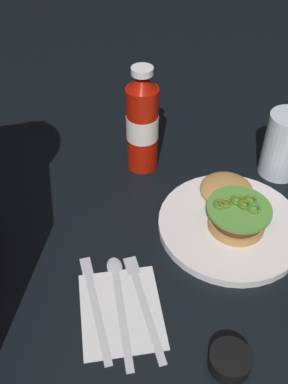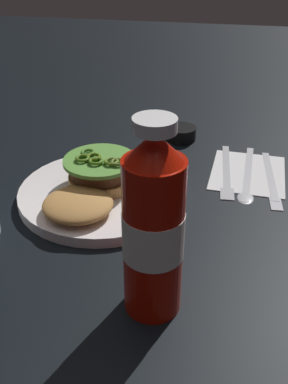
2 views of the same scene
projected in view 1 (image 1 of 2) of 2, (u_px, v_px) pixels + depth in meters
name	position (u px, v px, depth m)	size (l,w,h in m)	color
ground_plane	(223.00, 214.00, 0.82)	(3.00, 3.00, 0.00)	black
dinner_plate	(233.00, 225.00, 0.79)	(0.26, 0.26, 0.02)	white
burger_sandwich	(233.00, 206.00, 0.78)	(0.19, 0.12, 0.05)	#BC8545
ketchup_bottle	(142.00, 124.00, 0.85)	(0.06, 0.06, 0.22)	#AE1406
water_glass	(284.00, 145.00, 0.86)	(0.08, 0.08, 0.14)	silver
condiment_cup	(230.00, 360.00, 0.59)	(0.06, 0.06, 0.03)	black
napkin	(121.00, 310.00, 0.66)	(0.15, 0.12, 0.00)	white
fork_utensil	(142.00, 295.00, 0.68)	(0.20, 0.03, 0.00)	silver
spoon_utensil	(118.00, 292.00, 0.68)	(0.20, 0.03, 0.00)	silver
butter_knife	(94.00, 298.00, 0.68)	(0.20, 0.03, 0.00)	silver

